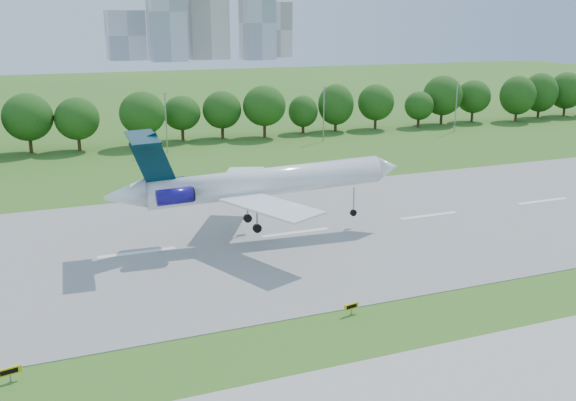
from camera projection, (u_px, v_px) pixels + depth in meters
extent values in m
plane|color=#315B18|center=(185.00, 353.00, 52.37)|extent=(600.00, 600.00, 0.00)
cube|color=gray|center=(137.00, 253.00, 74.73)|extent=(400.00, 45.00, 0.08)
cylinder|color=#382314|center=(181.00, 135.00, 141.28)|extent=(0.70, 0.70, 3.60)
sphere|color=#133E0F|center=(180.00, 115.00, 140.08)|extent=(8.40, 8.40, 8.40)
cylinder|color=#382314|center=(344.00, 124.00, 155.42)|extent=(0.70, 0.70, 3.60)
sphere|color=#133E0F|center=(344.00, 106.00, 154.22)|extent=(8.40, 8.40, 8.40)
cylinder|color=#382314|center=(480.00, 115.00, 169.56)|extent=(0.70, 0.70, 3.60)
sphere|color=#133E0F|center=(481.00, 99.00, 168.36)|extent=(8.40, 8.40, 8.40)
cylinder|color=gray|center=(166.00, 124.00, 129.42)|extent=(0.24, 0.24, 12.00)
cube|color=gray|center=(165.00, 93.00, 127.76)|extent=(0.90, 0.25, 0.18)
cylinder|color=gray|center=(324.00, 115.00, 141.79)|extent=(0.24, 0.24, 12.00)
cube|color=gray|center=(324.00, 87.00, 140.13)|extent=(0.90, 0.25, 0.18)
cylinder|color=gray|center=(456.00, 107.00, 154.16)|extent=(0.24, 0.24, 12.00)
cube|color=gray|center=(458.00, 81.00, 152.50)|extent=(0.90, 0.25, 0.18)
cube|color=#B2B2B7|center=(166.00, 12.00, 410.50)|extent=(22.00, 22.00, 62.00)
cube|color=#B2B2B7|center=(257.00, 23.00, 429.14)|extent=(20.00, 20.00, 48.00)
cube|color=beige|center=(276.00, 30.00, 461.01)|extent=(18.00, 18.00, 38.00)
cube|color=#B2B2B7|center=(126.00, 35.00, 428.83)|extent=(24.00, 24.00, 32.00)
cylinder|color=white|center=(267.00, 182.00, 78.53)|extent=(29.58, 4.80, 4.50)
cone|color=white|center=(386.00, 167.00, 83.42)|extent=(3.41, 3.57, 3.54)
cone|color=white|center=(125.00, 195.00, 73.29)|extent=(4.97, 3.65, 3.59)
cube|color=white|center=(270.00, 206.00, 72.03)|extent=(9.36, 13.63, 0.42)
cube|color=white|center=(239.00, 178.00, 84.50)|extent=(10.25, 13.54, 0.42)
cube|color=#042330|center=(152.00, 161.00, 73.30)|extent=(5.16, 0.73, 6.66)
cube|color=#042330|center=(142.00, 137.00, 72.23)|extent=(3.57, 9.43, 0.33)
cylinder|color=navy|center=(175.00, 196.00, 72.59)|extent=(4.26, 2.05, 2.01)
cylinder|color=navy|center=(168.00, 186.00, 77.23)|extent=(4.26, 2.05, 2.01)
cylinder|color=gray|center=(354.00, 200.00, 83.11)|extent=(0.20, 0.20, 3.42)
cylinder|color=black|center=(353.00, 213.00, 83.58)|extent=(0.89, 0.33, 0.88)
cylinder|color=gray|center=(257.00, 215.00, 76.89)|extent=(0.23, 0.23, 3.42)
cylinder|color=black|center=(257.00, 228.00, 77.36)|extent=(1.10, 0.49, 1.08)
cylinder|color=gray|center=(247.00, 205.00, 80.81)|extent=(0.23, 0.23, 3.42)
cylinder|color=black|center=(248.00, 218.00, 81.28)|extent=(1.10, 0.49, 1.08)
cube|color=gray|center=(10.00, 377.00, 48.15)|extent=(0.13, 0.13, 0.75)
cube|color=#E2B80B|center=(9.00, 371.00, 48.01)|extent=(1.71, 0.53, 0.59)
cube|color=black|center=(10.00, 372.00, 47.91)|extent=(1.26, 0.28, 0.37)
cube|color=gray|center=(351.00, 311.00, 59.21)|extent=(0.11, 0.11, 0.68)
cube|color=#E2B80B|center=(351.00, 306.00, 59.08)|extent=(1.55, 0.46, 0.53)
cube|color=black|center=(352.00, 307.00, 58.99)|extent=(1.14, 0.23, 0.34)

